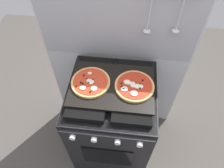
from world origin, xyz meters
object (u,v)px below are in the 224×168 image
object	(u,v)px
pizza_left	(90,83)
pizza_right	(134,86)
stove	(112,120)
baking_tray	(112,86)

from	to	relation	value
pizza_left	pizza_right	world-z (taller)	same
stove	pizza_right	world-z (taller)	pizza_right
stove	pizza_left	distance (m)	0.50
stove	baking_tray	bearing A→B (deg)	90.00
baking_tray	pizza_right	xyz separation A→B (m)	(0.14, -0.00, 0.02)
stove	pizza_left	world-z (taller)	pizza_left
baking_tray	pizza_right	size ratio (longest dim) A/B	2.14
stove	pizza_left	size ratio (longest dim) A/B	3.57
baking_tray	pizza_right	world-z (taller)	pizza_right
baking_tray	pizza_left	bearing A→B (deg)	-177.97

